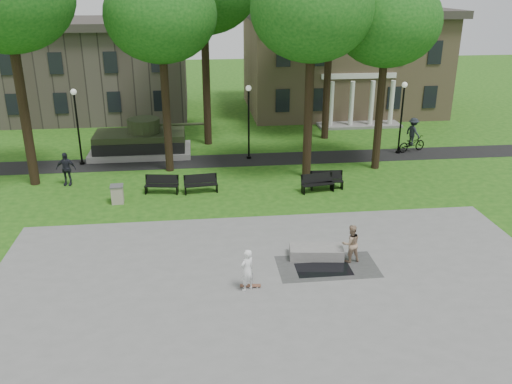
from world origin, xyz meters
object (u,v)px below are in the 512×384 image
at_px(friend_watching, 351,243).
at_px(park_bench_0, 162,184).
at_px(trash_bin, 117,194).
at_px(concrete_block, 316,252).
at_px(skateboarder, 247,270).
at_px(cyclist, 412,138).

height_order(friend_watching, park_bench_0, friend_watching).
bearing_deg(park_bench_0, trash_bin, -143.63).
bearing_deg(concrete_block, skateboarder, -144.20).
height_order(concrete_block, cyclist, cyclist).
distance_m(concrete_block, skateboarder, 3.88).
relative_size(skateboarder, trash_bin, 1.73).
height_order(concrete_block, trash_bin, trash_bin).
relative_size(park_bench_0, trash_bin, 1.92).
distance_m(cyclist, park_bench_0, 17.32).
bearing_deg(cyclist, skateboarder, 121.75).
distance_m(friend_watching, trash_bin, 12.67).
xyz_separation_m(cyclist, park_bench_0, (-16.32, -5.79, -0.42)).
distance_m(park_bench_0, trash_bin, 2.49).
height_order(skateboarder, cyclist, cyclist).
distance_m(concrete_block, cyclist, 16.94).
bearing_deg(trash_bin, friend_watching, -36.34).
xyz_separation_m(concrete_block, cyclist, (9.61, 13.94, 0.70)).
xyz_separation_m(concrete_block, park_bench_0, (-6.71, 8.15, 0.28)).
height_order(friend_watching, cyclist, cyclist).
bearing_deg(concrete_block, cyclist, 55.42).
distance_m(skateboarder, park_bench_0, 11.00).
bearing_deg(friend_watching, skateboarder, 12.23).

